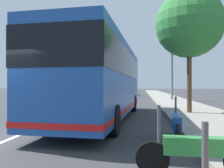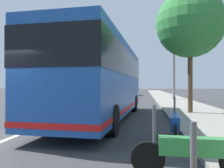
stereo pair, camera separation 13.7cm
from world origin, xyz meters
name	(u,v)px [view 2 (the right image)]	position (x,y,z in m)	size (l,w,h in m)	color
ground_plane	(1,142)	(0.00, 0.00, 0.00)	(220.00, 220.00, 0.00)	#38383A
sidewalk_curb	(188,108)	(10.00, -6.98, 0.07)	(110.00, 3.60, 0.14)	gray
lane_divider_line	(88,107)	(10.00, 0.00, 0.00)	(110.00, 0.16, 0.01)	silver
coach_bus	(103,77)	(4.65, -2.07, 2.02)	(10.74, 3.16, 3.47)	#1E4C9E
motorcycle_by_tree	(191,152)	(-1.78, -4.82, 0.46)	(0.27, 2.09, 1.25)	black
motorcycle_mid_row	(175,125)	(0.75, -4.89, 0.48)	(2.12, 0.37, 1.26)	black
car_side_street	(104,91)	(32.01, 2.83, 0.69)	(4.69, 1.93, 1.49)	navy
car_far_distant	(117,90)	(39.39, 1.56, 0.67)	(4.12, 2.10, 1.38)	red
car_ahead_same_lane	(132,91)	(31.48, -2.00, 0.68)	(4.56, 1.92, 1.42)	black
roadside_tree_mid_block	(190,24)	(6.80, -6.50, 4.96)	(3.68, 3.68, 6.81)	brown
utility_pole	(174,63)	(18.46, -7.14, 4.02)	(0.26, 0.26, 8.05)	slate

